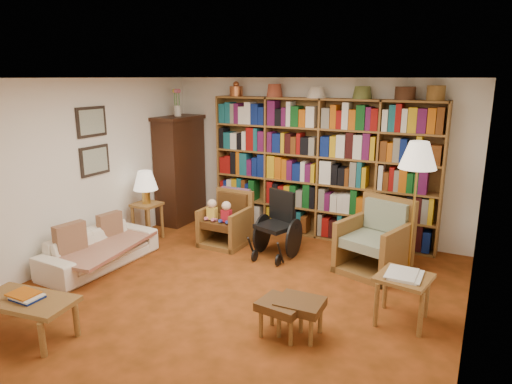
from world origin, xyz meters
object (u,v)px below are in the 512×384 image
Objects in this scene: sofa at (99,249)px; armchair_sage at (375,243)px; floor_lamp at (418,161)px; side_table_lamp at (147,213)px; footstool_b at (300,307)px; wheelchair at (278,227)px; side_table_papers at (403,283)px; armchair_leather at (228,222)px; footstool_a at (281,308)px; coffee_table at (27,303)px.

sofa is 3.73m from armchair_sage.
side_table_lamp is at bearing -172.65° from floor_lamp.
floor_lamp is 3.83× the size of footstool_b.
side_table_papers is at bearing -29.82° from wheelchair.
sofa is 2.80× the size of side_table_papers.
footstool_b is at bearing -139.60° from side_table_papers.
footstool_b is (1.97, -1.93, -0.03)m from armchair_leather.
armchair_sage is at bearing 5.57° from wheelchair.
side_table_papers is (4.04, -0.76, 0.01)m from side_table_lamp.
wheelchair is at bearing 150.18° from side_table_papers.
footstool_a is (1.80, -2.02, -0.04)m from armchair_leather.
floor_lamp reaches higher than armchair_sage.
armchair_sage reaches higher than sofa.
footstool_b is at bearing -98.13° from armchair_sage.
coffee_table is at bearing -154.82° from sofa.
footstool_b is at bearing -59.46° from wheelchair.
armchair_sage reaches higher than side_table_papers.
wheelchair is at bearing 9.41° from side_table_lamp.
side_table_lamp is 0.58× the size of coffee_table.
wheelchair is (2.00, 1.47, 0.18)m from sofa.
side_table_papers is at bearing -82.74° from sofa.
sofa is at bearing 173.11° from footstool_b.
armchair_leather is 0.89m from wheelchair.
footstool_a is at bearing -102.30° from armchair_sage.
side_table_lamp is 0.34× the size of floor_lamp.
floor_lamp is at bearing 66.78° from footstool_a.
side_table_papers is at bearing -84.23° from floor_lamp.
side_table_papers reaches higher than coffee_table.
footstool_b is (-0.73, -2.00, -1.20)m from floor_lamp.
wheelchair reaches higher than side_table_papers.
coffee_table is at bearing -129.96° from armchair_sage.
armchair_sage is 2.21× the size of footstool_b.
armchair_sage is 1.22m from floor_lamp.
side_table_papers is at bearing -23.08° from armchair_leather.
side_table_papers is 3.80m from coffee_table.
floor_lamp reaches higher than wheelchair.
wheelchair is (0.88, -0.09, 0.08)m from armchair_leather.
side_table_lamp is 2.83m from coffee_table.
coffee_table is (0.68, -1.60, 0.10)m from sofa.
sofa is 1.92m from armchair_leather.
side_table_lamp is at bearing 152.40° from footstool_a.
footstool_b is at bearing -109.99° from floor_lamp.
armchair_sage is 2.11m from footstool_a.
coffee_table is at bearing -149.00° from side_table_papers.
armchair_leather reaches higher than side_table_lamp.
side_table_papers is 0.58× the size of coffee_table.
armchair_sage reaches higher than coffee_table.
footstool_a is at bearing 27.11° from coffee_table.
armchair_sage is at bearing 81.87° from footstool_b.
sofa is 2.95m from footstool_a.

